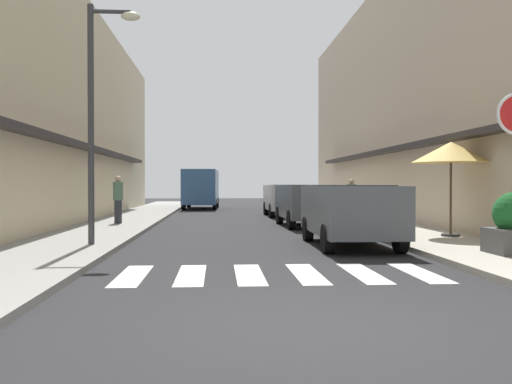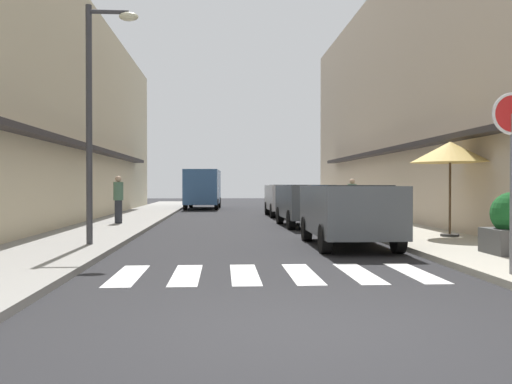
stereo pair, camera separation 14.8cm
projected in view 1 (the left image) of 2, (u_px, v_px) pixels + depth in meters
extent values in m
plane|color=#232326|center=(246.00, 226.00, 20.23)|extent=(79.64, 79.64, 0.00)
cube|color=gray|center=(117.00, 225.00, 19.93)|extent=(2.67, 50.68, 0.12)
cube|color=#ADA899|center=(370.00, 224.00, 20.54)|extent=(2.67, 50.68, 0.12)
cube|color=beige|center=(13.00, 107.00, 20.42)|extent=(5.00, 34.58, 8.55)
cube|color=#332D2D|center=(91.00, 148.00, 20.62)|extent=(0.50, 24.21, 0.16)
cube|color=#C6B299|center=(464.00, 91.00, 21.54)|extent=(5.00, 34.58, 10.06)
cube|color=#332D2D|center=(393.00, 150.00, 21.38)|extent=(0.50, 24.21, 0.16)
cube|color=silver|center=(132.00, 276.00, 9.15)|extent=(0.45, 2.20, 0.01)
cube|color=silver|center=(191.00, 275.00, 9.21)|extent=(0.45, 2.20, 0.01)
cube|color=silver|center=(249.00, 275.00, 9.28)|extent=(0.45, 2.20, 0.01)
cube|color=silver|center=(307.00, 274.00, 9.34)|extent=(0.45, 2.20, 0.01)
cube|color=silver|center=(363.00, 273.00, 9.41)|extent=(0.45, 2.20, 0.01)
cube|color=silver|center=(419.00, 273.00, 9.47)|extent=(0.45, 2.20, 0.01)
cube|color=#4C5156|center=(350.00, 210.00, 13.51)|extent=(1.77, 4.18, 1.13)
cube|color=black|center=(352.00, 197.00, 13.29)|extent=(1.48, 2.35, 0.56)
cylinder|color=black|center=(308.00, 229.00, 14.84)|extent=(0.22, 0.64, 0.64)
cylinder|color=black|center=(367.00, 228.00, 14.94)|extent=(0.22, 0.64, 0.64)
cylinder|color=black|center=(328.00, 239.00, 12.09)|extent=(0.22, 0.64, 0.64)
cylinder|color=black|center=(401.00, 238.00, 12.19)|extent=(0.22, 0.64, 0.64)
cube|color=#4C5156|center=(307.00, 201.00, 19.93)|extent=(1.88, 4.13, 1.13)
cube|color=black|center=(308.00, 193.00, 19.73)|extent=(1.54, 2.33, 0.56)
cylinder|color=black|center=(279.00, 215.00, 21.20)|extent=(0.24, 0.65, 0.64)
cylinder|color=black|center=(321.00, 215.00, 21.36)|extent=(0.24, 0.65, 0.64)
cylinder|color=black|center=(291.00, 220.00, 18.53)|extent=(0.24, 0.65, 0.64)
cylinder|color=black|center=(339.00, 220.00, 18.68)|extent=(0.24, 0.65, 0.64)
cube|color=silver|center=(286.00, 197.00, 26.20)|extent=(1.78, 4.09, 1.13)
cube|color=black|center=(286.00, 191.00, 25.99)|extent=(1.49, 2.29, 0.56)
cylinder|color=black|center=(266.00, 208.00, 27.49)|extent=(0.22, 0.64, 0.64)
cylinder|color=black|center=(298.00, 208.00, 27.61)|extent=(0.22, 0.64, 0.64)
cylinder|color=black|center=(272.00, 211.00, 24.81)|extent=(0.22, 0.64, 0.64)
cylinder|color=black|center=(308.00, 211.00, 24.93)|extent=(0.22, 0.64, 0.64)
cube|color=#33598C|center=(201.00, 187.00, 34.36)|extent=(2.14, 5.46, 2.03)
cube|color=black|center=(201.00, 174.00, 34.08)|extent=(1.74, 3.08, 0.56)
cylinder|color=black|center=(189.00, 202.00, 36.13)|extent=(0.24, 0.65, 0.64)
cylinder|color=black|center=(217.00, 202.00, 36.19)|extent=(0.24, 0.65, 0.64)
cylinder|color=black|center=(184.00, 204.00, 32.57)|extent=(0.24, 0.65, 0.64)
cylinder|color=black|center=(215.00, 204.00, 32.63)|extent=(0.24, 0.65, 0.64)
cylinder|color=#38383D|center=(91.00, 125.00, 12.84)|extent=(0.14, 0.14, 5.45)
cylinder|color=#38383D|center=(111.00, 12.00, 12.84)|extent=(0.90, 0.10, 0.10)
ellipsoid|color=beige|center=(131.00, 16.00, 12.87)|extent=(0.44, 0.28, 0.20)
cylinder|color=#262626|center=(451.00, 235.00, 14.89)|extent=(0.48, 0.48, 0.06)
cylinder|color=#4C3823|center=(451.00, 194.00, 14.88)|extent=(0.06, 0.06, 2.21)
cone|color=#D8B259|center=(451.00, 152.00, 14.86)|extent=(2.06, 2.06, 0.55)
cylinder|color=#282B33|center=(118.00, 212.00, 19.77)|extent=(0.26, 0.26, 0.81)
cylinder|color=#4C7259|center=(118.00, 191.00, 19.76)|extent=(0.34, 0.34, 0.64)
sphere|color=tan|center=(118.00, 179.00, 19.76)|extent=(0.22, 0.22, 0.22)
cylinder|color=#282B33|center=(351.00, 210.00, 21.95)|extent=(0.26, 0.26, 0.77)
cylinder|color=#4C7259|center=(351.00, 192.00, 21.94)|extent=(0.34, 0.34, 0.61)
sphere|color=tan|center=(351.00, 181.00, 21.93)|extent=(0.21, 0.21, 0.21)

